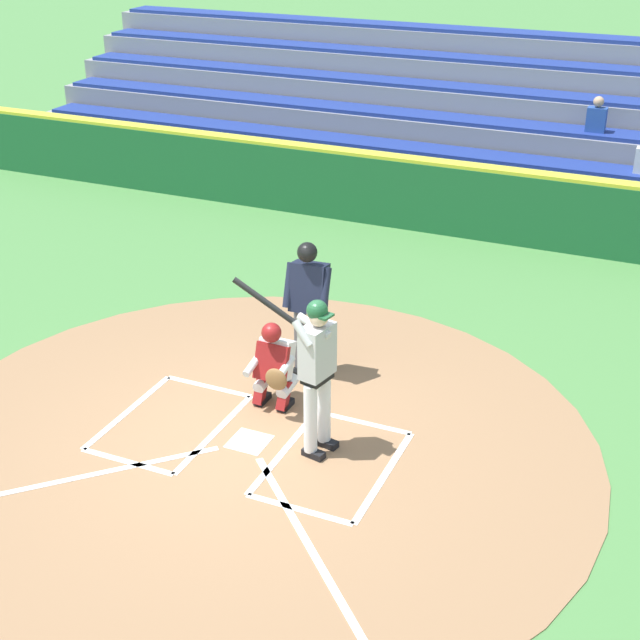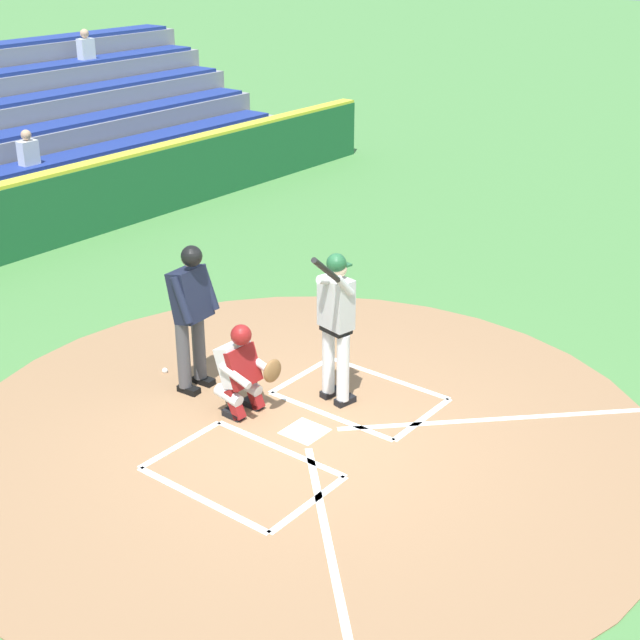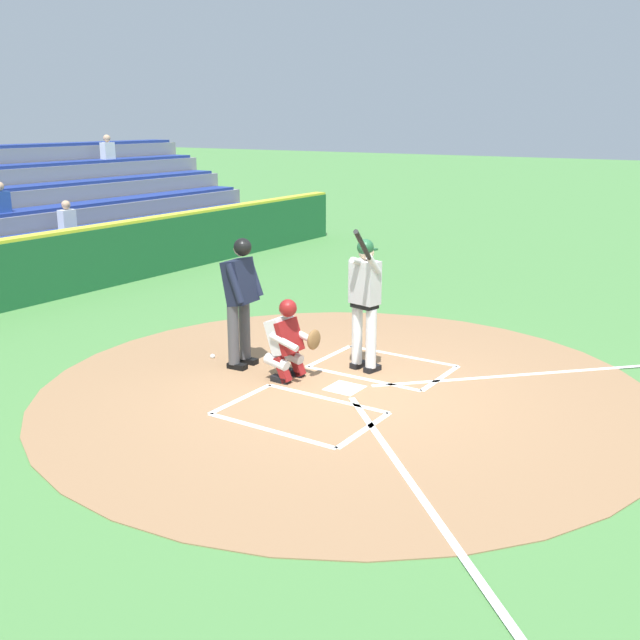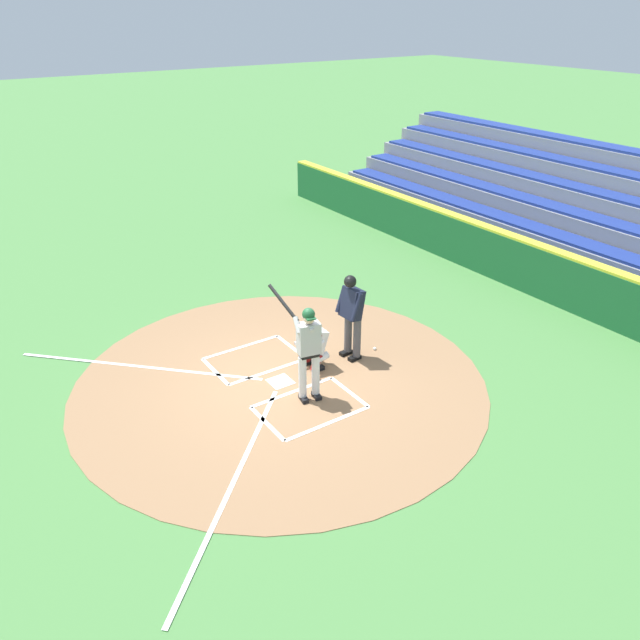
{
  "view_description": "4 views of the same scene",
  "coord_description": "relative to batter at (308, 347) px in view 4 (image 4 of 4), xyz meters",
  "views": [
    {
      "loc": [
        -4.3,
        7.76,
        5.9
      ],
      "look_at": [
        -0.3,
        -1.35,
        1.02
      ],
      "focal_mm": 51.57,
      "sensor_mm": 36.0,
      "label": 1
    },
    {
      "loc": [
        6.85,
        5.56,
        5.29
      ],
      "look_at": [
        -0.35,
        -0.06,
        1.25
      ],
      "focal_mm": 51.0,
      "sensor_mm": 36.0,
      "label": 2
    },
    {
      "loc": [
        7.99,
        4.8,
        3.46
      ],
      "look_at": [
        0.33,
        -0.18,
        0.99
      ],
      "focal_mm": 42.17,
      "sensor_mm": 36.0,
      "label": 3
    },
    {
      "loc": [
        -9.1,
        5.2,
        6.66
      ],
      "look_at": [
        -0.26,
        -0.76,
        1.26
      ],
      "focal_mm": 35.44,
      "sensor_mm": 36.0,
      "label": 4
    }
  ],
  "objects": [
    {
      "name": "baseball",
      "position": [
        0.74,
        -2.16,
        -1.06
      ],
      "size": [
        0.07,
        0.07,
        0.07
      ],
      "primitive_type": "sphere",
      "color": "white",
      "rests_on": "ground"
    },
    {
      "name": "home_plate_and_chalk",
      "position": [
        0.77,
        1.03,
        -1.08
      ],
      "size": [
        7.93,
        4.91,
        0.01
      ],
      "color": "white",
      "rests_on": "dirt_circle"
    },
    {
      "name": "plate_umpire",
      "position": [
        0.78,
        -1.55,
        -0.02
      ],
      "size": [
        0.6,
        0.44,
        1.86
      ],
      "color": "#4C4C51",
      "rests_on": "ground"
    },
    {
      "name": "ground_plane",
      "position": [
        0.77,
        0.15,
        -1.1
      ],
      "size": [
        120.0,
        120.0,
        0.0
      ],
      "primitive_type": "plane",
      "color": "#4C8442"
    },
    {
      "name": "dirt_circle",
      "position": [
        0.77,
        0.15,
        -1.09
      ],
      "size": [
        8.0,
        8.0,
        0.01
      ],
      "primitive_type": "cylinder",
      "color": "#99704C",
      "rests_on": "ground"
    },
    {
      "name": "catcher",
      "position": [
        0.86,
        -0.69,
        -0.51
      ],
      "size": [
        0.59,
        0.61,
        1.13
      ],
      "color": "black",
      "rests_on": "ground"
    },
    {
      "name": "bleacher_stand",
      "position": [
        0.77,
        -11.17,
        -0.1
      ],
      "size": [
        20.0,
        5.1,
        3.0
      ],
      "color": "gray",
      "rests_on": "ground"
    },
    {
      "name": "backstop_wall",
      "position": [
        0.77,
        -7.35,
        -0.45
      ],
      "size": [
        22.0,
        0.36,
        1.31
      ],
      "color": "#1E6033",
      "rests_on": "ground"
    },
    {
      "name": "batter",
      "position": [
        0.0,
        0.0,
        0.0
      ],
      "size": [
        1.03,
        0.57,
        2.13
      ],
      "color": "white",
      "rests_on": "ground"
    }
  ]
}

